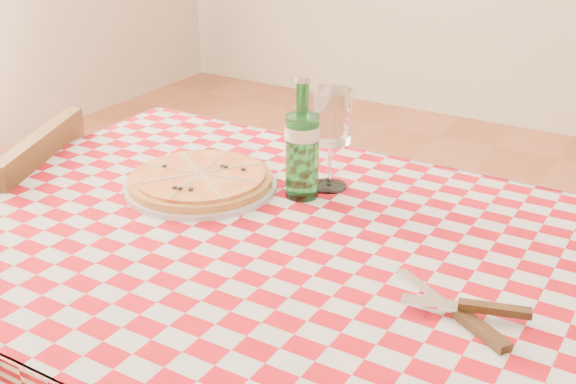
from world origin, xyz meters
name	(u,v)px	position (x,y,z in m)	size (l,w,h in m)	color
dining_table	(280,290)	(0.00, 0.00, 0.66)	(1.20, 0.80, 0.75)	brown
tablecloth	(280,242)	(0.00, 0.00, 0.75)	(1.30, 0.90, 0.01)	#A10916
chair_far	(23,273)	(-0.71, 0.02, 0.47)	(0.48, 0.48, 0.81)	brown
pizza_plate	(200,179)	(-0.24, 0.10, 0.78)	(0.30, 0.30, 0.04)	gold
water_bottle	(302,138)	(-0.06, 0.17, 0.87)	(0.07, 0.07, 0.23)	#186226
wine_glass	(330,140)	(-0.03, 0.23, 0.86)	(0.08, 0.08, 0.20)	white
cutlery	(458,307)	(0.33, -0.06, 0.77)	(0.25, 0.21, 0.03)	silver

